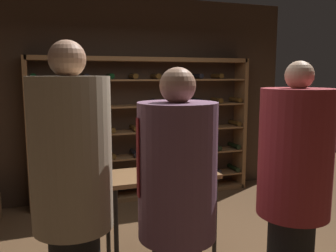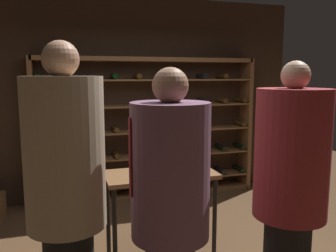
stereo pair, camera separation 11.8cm
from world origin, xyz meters
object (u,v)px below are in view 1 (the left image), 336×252
(person_host_in_suit, at_px, (177,202))
(wine_glass_stemmed_left, at_px, (185,164))
(wine_rack, at_px, (145,129))
(tasting_table, at_px, (161,184))
(person_guest_khaki, at_px, (72,189))
(wine_bottle_red_label, at_px, (191,152))
(person_guest_plum_blouse, at_px, (294,184))
(wine_bottle_green_slim, at_px, (202,155))

(person_host_in_suit, relative_size, wine_glass_stemmed_left, 12.66)
(wine_rack, xyz_separation_m, tasting_table, (-0.34, -1.76, -0.27))
(wine_glass_stemmed_left, bearing_deg, wine_rack, 85.90)
(person_guest_khaki, height_order, person_host_in_suit, person_guest_khaki)
(wine_glass_stemmed_left, bearing_deg, person_guest_khaki, -142.01)
(wine_bottle_red_label, distance_m, wine_glass_stemmed_left, 0.38)
(person_guest_plum_blouse, height_order, wine_bottle_red_label, person_guest_plum_blouse)
(person_guest_khaki, bearing_deg, wine_glass_stemmed_left, -3.77)
(person_host_in_suit, bearing_deg, tasting_table, -12.39)
(wine_rack, xyz_separation_m, person_host_in_suit, (-0.61, -2.95, -0.00))
(person_host_in_suit, bearing_deg, person_guest_khaki, 74.46)
(wine_rack, relative_size, person_host_in_suit, 1.74)
(person_host_in_suit, height_order, person_guest_plum_blouse, person_guest_plum_blouse)
(person_host_in_suit, bearing_deg, wine_glass_stemmed_left, -23.75)
(person_guest_khaki, height_order, wine_glass_stemmed_left, person_guest_khaki)
(person_guest_khaki, distance_m, wine_bottle_red_label, 1.76)
(person_guest_khaki, xyz_separation_m, wine_bottle_red_label, (1.30, 1.18, -0.11))
(wine_rack, distance_m, wine_glass_stemmed_left, 1.91)
(wine_rack, distance_m, tasting_table, 1.82)
(wine_rack, distance_m, wine_bottle_green_slim, 1.71)
(wine_bottle_red_label, relative_size, wine_bottle_green_slim, 1.09)
(person_guest_plum_blouse, xyz_separation_m, wine_bottle_green_slim, (-0.13, 1.27, -0.06))
(person_guest_plum_blouse, height_order, wine_glass_stemmed_left, person_guest_plum_blouse)
(tasting_table, bearing_deg, wine_rack, 79.21)
(person_guest_plum_blouse, bearing_deg, tasting_table, -62.14)
(wine_bottle_green_slim, height_order, wine_glass_stemmed_left, wine_bottle_green_slim)
(tasting_table, xyz_separation_m, wine_bottle_green_slim, (0.47, 0.06, 0.24))
(person_guest_khaki, bearing_deg, wine_rack, 24.10)
(tasting_table, bearing_deg, wine_bottle_red_label, 24.18)
(tasting_table, distance_m, person_guest_khaki, 1.39)
(wine_rack, distance_m, person_host_in_suit, 3.01)
(tasting_table, height_order, person_host_in_suit, person_host_in_suit)
(tasting_table, xyz_separation_m, wine_bottle_red_label, (0.40, 0.18, 0.25))
(tasting_table, relative_size, person_guest_plum_blouse, 0.57)
(tasting_table, bearing_deg, person_host_in_suit, -103.17)
(person_guest_plum_blouse, relative_size, wine_bottle_red_label, 5.16)
(tasting_table, height_order, person_guest_plum_blouse, person_guest_plum_blouse)
(person_guest_khaki, xyz_separation_m, wine_bottle_green_slim, (1.37, 1.06, -0.12))
(person_host_in_suit, bearing_deg, wine_bottle_red_label, -25.56)
(person_guest_khaki, height_order, person_guest_plum_blouse, person_guest_khaki)
(person_guest_plum_blouse, bearing_deg, wine_rack, -83.52)
(person_guest_plum_blouse, height_order, wine_bottle_green_slim, person_guest_plum_blouse)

